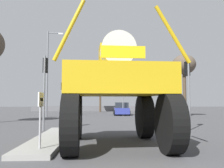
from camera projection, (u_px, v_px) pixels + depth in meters
The scene contains 13 objects.
ground_plane at pixel (112, 121), 20.96m from camera, with size 120.00×120.00×0.00m, color #424244.
median_island at pixel (51, 138), 10.25m from camera, with size 1.30×7.24×0.15m, color gray.
lane_arrow_sign at pixel (41, 110), 7.70m from camera, with size 0.07×0.60×1.74m.
oversize_sprayer at pixel (115, 89), 9.18m from camera, with size 4.23×5.50×4.68m.
sedan_ahead at pixel (121, 109), 29.71m from camera, with size 2.00×4.16×1.52m.
traffic_signal_near_left at pixel (45, 76), 13.80m from camera, with size 0.24×0.54×4.17m.
traffic_signal_near_right at pixel (188, 78), 14.25m from camera, with size 0.24×0.54×4.04m.
traffic_signal_far_left at pixel (123, 92), 28.21m from camera, with size 0.24×0.55×3.65m.
traffic_signal_far_right at pixel (62, 91), 27.84m from camera, with size 0.24×0.55×3.88m.
streetlight_far_left at pixel (48, 70), 26.04m from camera, with size 1.70×0.24×9.12m.
bare_tree_right at pixel (184, 66), 26.80m from camera, with size 2.53×2.53×6.74m.
bare_tree_far_center at pixel (100, 84), 38.61m from camera, with size 2.62×2.62×5.50m.
roadside_barrier at pixel (105, 109), 41.77m from camera, with size 24.66×0.24×0.90m, color #59595B.
Camera 1 is at (-1.16, -3.10, 1.60)m, focal length 39.46 mm.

